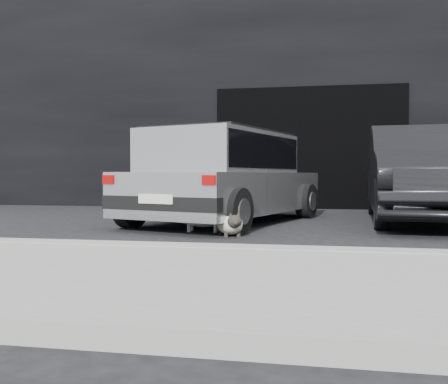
% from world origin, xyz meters
% --- Properties ---
extents(ground, '(80.00, 80.00, 0.00)m').
position_xyz_m(ground, '(0.00, 0.00, 0.00)').
color(ground, black).
rests_on(ground, ground).
extents(building_facade, '(34.00, 4.00, 5.00)m').
position_xyz_m(building_facade, '(1.00, 6.00, 2.50)').
color(building_facade, black).
rests_on(building_facade, ground).
extents(garage_opening, '(4.00, 0.10, 2.60)m').
position_xyz_m(garage_opening, '(1.00, 3.99, 1.30)').
color(garage_opening, black).
rests_on(garage_opening, ground).
extents(curb, '(18.00, 0.25, 0.12)m').
position_xyz_m(curb, '(1.00, -2.60, 0.06)').
color(curb, gray).
rests_on(curb, ground).
extents(sidewalk, '(18.00, 2.20, 0.11)m').
position_xyz_m(sidewalk, '(1.00, -3.80, 0.06)').
color(sidewalk, gray).
rests_on(sidewalk, ground).
extents(silver_hatchback, '(2.73, 4.07, 1.38)m').
position_xyz_m(silver_hatchback, '(-0.21, 0.59, 0.75)').
color(silver_hatchback, '#A7A9AC').
rests_on(silver_hatchback, ground).
extents(second_car, '(1.90, 4.67, 1.51)m').
position_xyz_m(second_car, '(2.79, 1.28, 0.75)').
color(second_car, black).
rests_on(second_car, ground).
extents(cat_siamese, '(0.49, 0.82, 0.30)m').
position_xyz_m(cat_siamese, '(0.14, -0.97, 0.14)').
color(cat_siamese, beige).
rests_on(cat_siamese, ground).
extents(cat_white, '(0.87, 0.29, 0.41)m').
position_xyz_m(cat_white, '(-0.23, -0.60, 0.20)').
color(cat_white, white).
rests_on(cat_white, ground).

